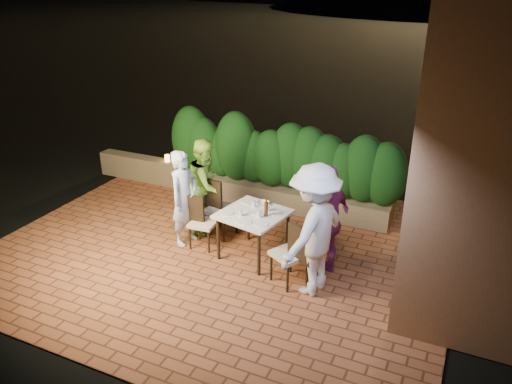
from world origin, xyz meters
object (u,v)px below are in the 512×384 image
Objects in this scene: parapet_lamp at (167,158)px; diner_white at (314,231)px; beer_bottle at (266,207)px; diner_green at (207,185)px; bowl at (263,203)px; chair_right_front at (290,253)px; chair_right_back at (309,239)px; chair_left_back at (221,209)px; chair_left_front at (203,222)px; diner_purple at (327,221)px; dining_table at (253,235)px; diner_blue at (184,198)px.

diner_white is at bearing -30.88° from parapet_lamp.
parapet_lamp is (-3.92, 2.34, -0.36)m from diner_white.
diner_green reaches higher than beer_bottle.
bowl is 1.10m from chair_right_front.
chair_right_back is at bearing -25.57° from parapet_lamp.
bowl is 0.85m from chair_left_back.
parapet_lamp is at bearing -105.15° from diner_white.
chair_right_back reaches higher than bowl.
chair_left_front is 0.73m from diner_green.
diner_green is (-1.32, 0.54, -0.10)m from beer_bottle.
diner_white is at bearing 142.14° from chair_right_back.
chair_left_front is 0.51× the size of diner_purple.
diner_green reaches higher than parapet_lamp.
diner_white reaches higher than bowl.
dining_table is 0.57m from beer_bottle.
chair_left_back is 1.99m from diner_purple.
chair_left_front is 2.03m from diner_purple.
diner_blue is at bearing -178.09° from dining_table.
chair_right_back is 6.35× the size of parapet_lamp.
chair_left_front is at bearing -70.74° from diner_purple.
bowl is 1.16m from diner_purple.
diner_green reaches higher than bowl.
bowl is at bearing 14.91° from chair_right_back.
chair_right_back is (1.63, -0.29, -0.04)m from chair_left_back.
chair_right_back is at bearing -71.80° from chair_right_front.
beer_bottle is 1.41m from diner_blue.
diner_purple is at bearing -15.42° from bowl.
parapet_lamp is at bearing 131.30° from chair_left_front.
chair_right_front is at bearing -82.33° from diner_white.
diner_purple reaches higher than parapet_lamp.
diner_blue is (-1.20, -0.37, 0.01)m from bowl.
diner_purple is at bearing -81.77° from diner_blue.
chair_left_front is at bearing -86.50° from diner_white.
beer_bottle reaches higher than bowl.
chair_left_back reaches higher than parapet_lamp.
bowl is at bearing -16.90° from chair_right_front.
chair_right_front is 0.55m from chair_right_back.
diner_green is at bearing 170.02° from bowl.
diner_purple is at bearing -102.11° from chair_right_front.
beer_bottle reaches higher than chair_right_back.
bowl is 0.19× the size of chair_right_front.
chair_right_front is at bearing 108.85° from chair_right_back.
diner_blue is at bearing -85.01° from diner_white.
chair_left_back is (-0.78, 0.40, 0.11)m from dining_table.
chair_right_front is at bearing -32.72° from parapet_lamp.
diner_green is 2.30m from diner_purple.
diner_purple is at bearing -113.33° from diner_green.
diner_green is 2.19m from parapet_lamp.
chair_left_back is 1.74m from chair_right_front.
dining_table is 0.54× the size of diner_purple.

